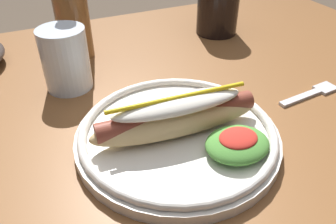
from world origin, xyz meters
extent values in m
cube|color=brown|center=(0.00, 0.00, 0.72)|extent=(1.16, 0.85, 0.04)
cylinder|color=brown|center=(0.49, 0.34, 0.35)|extent=(0.06, 0.06, 0.70)
cylinder|color=silver|center=(-0.05, -0.09, 0.75)|extent=(0.27, 0.27, 0.02)
torus|color=silver|center=(-0.05, -0.09, 0.76)|extent=(0.26, 0.26, 0.01)
ellipsoid|color=tan|center=(-0.05, -0.09, 0.78)|extent=(0.24, 0.06, 0.04)
cylinder|color=brown|center=(-0.05, -0.09, 0.78)|extent=(0.22, 0.04, 0.03)
ellipsoid|color=silver|center=(-0.05, -0.09, 0.80)|extent=(0.18, 0.05, 0.02)
cylinder|color=yellow|center=(-0.05, -0.09, 0.81)|extent=(0.19, 0.02, 0.01)
ellipsoid|color=#4C8C38|center=(0.00, -0.15, 0.77)|extent=(0.08, 0.07, 0.02)
ellipsoid|color=red|center=(0.00, -0.15, 0.78)|extent=(0.05, 0.04, 0.01)
cube|color=silver|center=(0.18, -0.08, 0.74)|extent=(0.09, 0.02, 0.00)
cube|color=silver|center=(0.24, -0.07, 0.74)|extent=(0.04, 0.03, 0.00)
cylinder|color=black|center=(0.20, 0.22, 0.80)|extent=(0.09, 0.09, 0.13)
cylinder|color=silver|center=(-0.15, 0.12, 0.79)|extent=(0.08, 0.08, 0.10)
cylinder|color=brown|center=(-0.11, 0.24, 0.83)|extent=(0.06, 0.06, 0.18)
camera|label=1|loc=(-0.21, -0.40, 1.04)|focal=35.67mm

